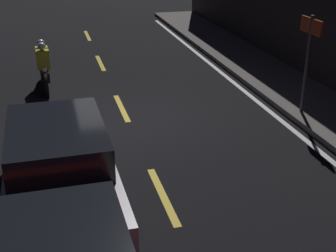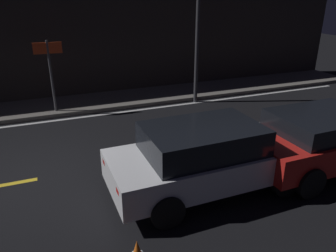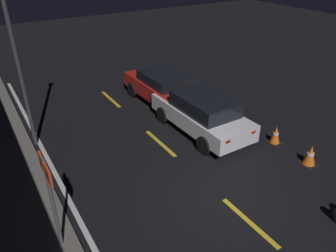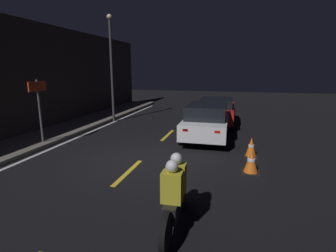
{
  "view_description": "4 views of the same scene",
  "coord_description": "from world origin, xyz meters",
  "px_view_note": "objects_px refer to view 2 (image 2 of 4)",
  "views": [
    {
      "loc": [
        10.52,
        -1.75,
        4.51
      ],
      "look_at": [
        2.5,
        0.36,
        0.91
      ],
      "focal_mm": 50.0,
      "sensor_mm": 36.0,
      "label": 1
    },
    {
      "loc": [
        0.42,
        -7.12,
        3.98
      ],
      "look_at": [
        3.31,
        0.23,
        0.73
      ],
      "focal_mm": 35.0,
      "sensor_mm": 36.0,
      "label": 2
    },
    {
      "loc": [
        -5.14,
        5.02,
        6.24
      ],
      "look_at": [
        3.06,
        -0.05,
        0.9
      ],
      "focal_mm": 35.0,
      "sensor_mm": 36.0,
      "label": 3
    },
    {
      "loc": [
        -7.59,
        -2.93,
        2.92
      ],
      "look_at": [
        2.13,
        -0.38,
        0.73
      ],
      "focal_mm": 28.0,
      "sensor_mm": 36.0,
      "label": 4
    }
  ],
  "objects_px": {
    "taxi_red": "(324,138)",
    "street_lamp": "(198,15)",
    "sedan_white": "(208,156)",
    "shop_sign": "(49,62)"
  },
  "relations": [
    {
      "from": "taxi_red",
      "to": "street_lamp",
      "type": "distance_m",
      "value": 6.25
    },
    {
      "from": "sedan_white",
      "to": "shop_sign",
      "type": "height_order",
      "value": "shop_sign"
    },
    {
      "from": "taxi_red",
      "to": "street_lamp",
      "type": "xyz_separation_m",
      "value": [
        -0.59,
        5.72,
        2.46
      ]
    },
    {
      "from": "sedan_white",
      "to": "shop_sign",
      "type": "relative_size",
      "value": 1.8
    },
    {
      "from": "taxi_red",
      "to": "street_lamp",
      "type": "height_order",
      "value": "street_lamp"
    },
    {
      "from": "sedan_white",
      "to": "taxi_red",
      "type": "bearing_deg",
      "value": -3.78
    },
    {
      "from": "shop_sign",
      "to": "sedan_white",
      "type": "bearing_deg",
      "value": -65.92
    },
    {
      "from": "taxi_red",
      "to": "street_lamp",
      "type": "bearing_deg",
      "value": 95.22
    },
    {
      "from": "sedan_white",
      "to": "street_lamp",
      "type": "height_order",
      "value": "street_lamp"
    },
    {
      "from": "taxi_red",
      "to": "shop_sign",
      "type": "height_order",
      "value": "shop_sign"
    }
  ]
}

